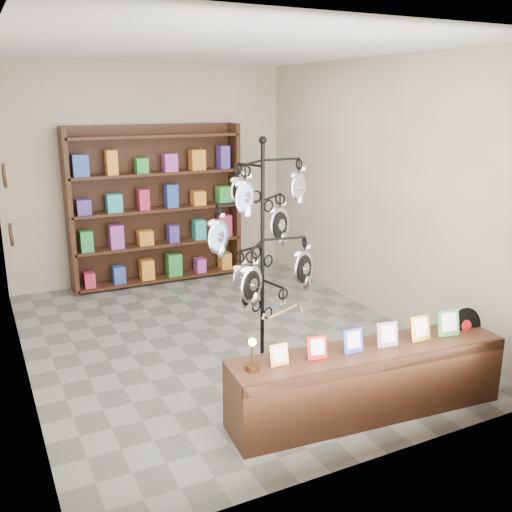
{
  "coord_description": "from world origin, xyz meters",
  "views": [
    {
      "loc": [
        -2.26,
        -5.35,
        2.53
      ],
      "look_at": [
        -0.09,
        -1.0,
        1.19
      ],
      "focal_mm": 40.0,
      "sensor_mm": 36.0,
      "label": 1
    }
  ],
  "objects": [
    {
      "name": "display_tree",
      "position": [
        0.05,
        -0.86,
        1.28
      ],
      "size": [
        1.19,
        1.19,
        2.22
      ],
      "rotation": [
        0.0,
        0.0,
        0.34
      ],
      "color": "black",
      "rests_on": "ground"
    },
    {
      "name": "ground",
      "position": [
        0.0,
        0.0,
        0.0
      ],
      "size": [
        5.0,
        5.0,
        0.0
      ],
      "primitive_type": "plane",
      "color": "slate",
      "rests_on": "ground"
    },
    {
      "name": "front_shelf",
      "position": [
        0.46,
        -1.96,
        0.29
      ],
      "size": [
        2.39,
        0.7,
        0.83
      ],
      "rotation": [
        0.0,
        0.0,
        -0.09
      ],
      "color": "black",
      "rests_on": "ground"
    },
    {
      "name": "back_shelving",
      "position": [
        0.0,
        2.3,
        1.03
      ],
      "size": [
        2.42,
        0.36,
        2.2
      ],
      "color": "black",
      "rests_on": "ground"
    },
    {
      "name": "wall_clocks",
      "position": [
        -1.97,
        0.8,
        1.5
      ],
      "size": [
        0.03,
        0.24,
        0.84
      ],
      "color": "black",
      "rests_on": "ground"
    },
    {
      "name": "room_envelope",
      "position": [
        0.0,
        0.0,
        1.85
      ],
      "size": [
        5.0,
        5.0,
        5.0
      ],
      "color": "#C1B29B",
      "rests_on": "ground"
    }
  ]
}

